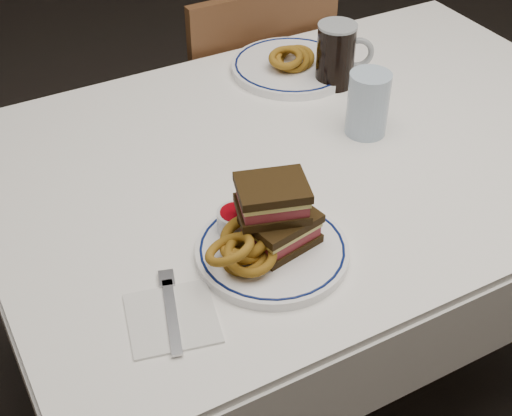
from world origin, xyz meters
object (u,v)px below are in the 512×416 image
chair_far (245,114)px  main_plate (272,251)px  beer_mug (337,55)px  reuben_sandwich (277,214)px  far_plate (292,67)px

chair_far → main_plate: size_ratio=3.57×
beer_mug → chair_far: bearing=92.6°
main_plate → beer_mug: size_ratio=1.76×
chair_far → reuben_sandwich: bearing=-114.3°
chair_far → beer_mug: (0.02, -0.39, 0.35)m
chair_far → main_plate: (-0.37, -0.79, 0.29)m
chair_far → beer_mug: 0.53m
main_plate → beer_mug: beer_mug is taller
main_plate → far_plate: bearing=56.3°
chair_far → reuben_sandwich: (-0.35, -0.78, 0.35)m
beer_mug → main_plate: bearing=-133.5°
reuben_sandwich → far_plate: (0.32, 0.49, -0.06)m
main_plate → beer_mug: 0.56m
chair_far → far_plate: (-0.03, -0.29, 0.29)m
main_plate → far_plate: size_ratio=0.90×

